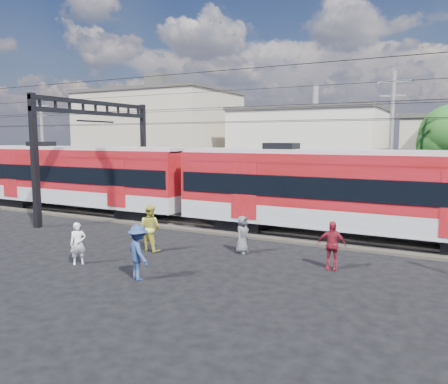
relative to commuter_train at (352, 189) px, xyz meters
The scene contains 15 objects.
ground 9.89m from the commuter_train, 123.49° to the right, with size 120.00×120.00×0.00m, color black.
track_bed 5.79m from the commuter_train, behind, with size 70.00×3.40×0.12m, color #2D2823.
rail_near 5.79m from the commuter_train, behind, with size 70.00×0.12×0.12m, color #59544C.
rail_far 5.79m from the commuter_train, behind, with size 70.00×0.12×0.12m, color #59544C.
commuter_train is the anchor object (origin of this frame).
catenary 14.21m from the commuter_train, behind, with size 70.00×9.30×7.52m.
building_west 27.53m from the commuter_train, 144.33° to the left, with size 14.28×10.20×9.30m.
building_midwest 20.39m from the commuter_train, 111.00° to the left, with size 12.24×12.24×7.30m.
utility_pole_mid 7.35m from the commuter_train, 84.23° to the left, with size 1.80×0.24×8.50m.
utility_pole_west 28.01m from the commuter_train, 167.60° to the left, with size 1.80×0.24×8.00m.
pedestrian_a 11.92m from the commuter_train, 134.34° to the right, with size 0.58×0.38×1.58m, color silver.
pedestrian_b 9.14m from the commuter_train, 141.54° to the right, with size 0.95×0.74×1.95m, color gold.
pedestrian_c 10.29m from the commuter_train, 120.14° to the right, with size 1.20×0.69×1.86m, color navy.
pedestrian_d 4.94m from the commuter_train, 86.47° to the right, with size 1.04×0.43×1.77m, color maroon.
pedestrian_e 5.67m from the commuter_train, 130.16° to the right, with size 0.76×0.49×1.55m, color #4D4E52.
Camera 1 is at (9.29, -11.98, 4.69)m, focal length 35.00 mm.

